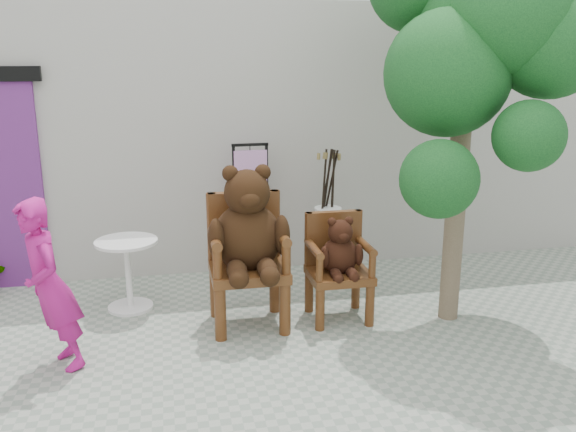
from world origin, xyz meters
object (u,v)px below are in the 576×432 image
object	(u,v)px
cafe_table	(128,266)
tree	(483,30)
chair_big	(248,237)
chair_small	(339,257)
stool_bucket	(328,223)
person	(50,286)
display_stand	(251,227)

from	to	relation	value
cafe_table	tree	bearing A→B (deg)	-12.79
chair_big	chair_small	distance (m)	0.89
chair_small	stool_bucket	distance (m)	1.05
chair_big	cafe_table	world-z (taller)	chair_big
person	cafe_table	bearing A→B (deg)	128.73
person	cafe_table	world-z (taller)	person
display_stand	stool_bucket	bearing A→B (deg)	-16.82
display_stand	chair_big	bearing A→B (deg)	-101.89
stool_bucket	tree	bearing A→B (deg)	-47.68
cafe_table	stool_bucket	size ratio (longest dim) A/B	0.48
display_stand	stool_bucket	world-z (taller)	display_stand
chair_big	person	xyz separation A→B (m)	(-1.62, -0.51, -0.15)
chair_big	tree	distance (m)	2.75
chair_small	cafe_table	size ratio (longest dim) A/B	1.42
person	cafe_table	xyz separation A→B (m)	(0.52, 1.11, -0.26)
person	stool_bucket	xyz separation A→B (m)	(2.65, 1.54, -0.06)
display_stand	tree	bearing A→B (deg)	-38.54
tree	cafe_table	bearing A→B (deg)	167.21
chair_small	cafe_table	distance (m)	2.05
stool_bucket	tree	world-z (taller)	tree
display_stand	stool_bucket	xyz separation A→B (m)	(0.82, -0.21, 0.06)
chair_big	person	distance (m)	1.70
cafe_table	tree	world-z (taller)	tree
chair_big	chair_small	world-z (taller)	chair_big
stool_bucket	person	bearing A→B (deg)	-149.78
cafe_table	chair_small	bearing A→B (deg)	-17.07
chair_small	person	size ratio (longest dim) A/B	0.71
cafe_table	display_stand	distance (m)	1.47
person	display_stand	xyz separation A→B (m)	(1.83, 1.75, -0.12)
chair_small	display_stand	distance (m)	1.40
stool_bucket	cafe_table	bearing A→B (deg)	-168.50
chair_big	stool_bucket	bearing A→B (deg)	45.03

